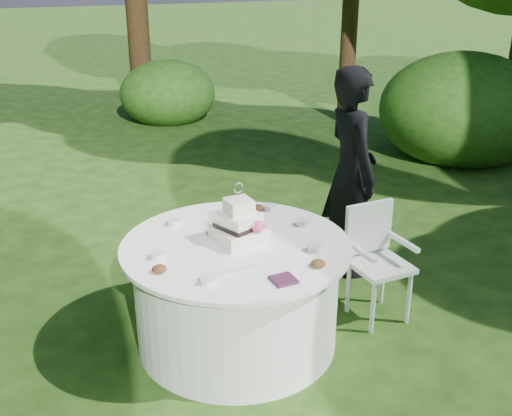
# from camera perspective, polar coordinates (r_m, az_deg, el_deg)

# --- Properties ---
(ground) EXTENTS (80.00, 80.00, 0.00)m
(ground) POSITION_cam_1_polar(r_m,az_deg,el_deg) (4.42, -1.79, -12.43)
(ground) COLOR #18350E
(ground) RESTS_ON ground
(napkins) EXTENTS (0.14, 0.14, 0.02)m
(napkins) POSITION_cam_1_polar(r_m,az_deg,el_deg) (3.57, 2.64, -6.84)
(napkins) COLOR #401B32
(napkins) RESTS_ON table
(feather_plume) EXTENTS (0.48, 0.07, 0.01)m
(feather_plume) POSITION_cam_1_polar(r_m,az_deg,el_deg) (3.65, -2.79, -6.21)
(feather_plume) COLOR white
(feather_plume) RESTS_ON table
(guest) EXTENTS (0.54, 0.72, 1.78)m
(guest) POSITION_cam_1_polar(r_m,az_deg,el_deg) (5.10, 9.03, 3.35)
(guest) COLOR black
(guest) RESTS_ON ground
(table) EXTENTS (1.56, 1.56, 0.77)m
(table) POSITION_cam_1_polar(r_m,az_deg,el_deg) (4.21, -1.86, -8.07)
(table) COLOR white
(table) RESTS_ON ground
(cake) EXTENTS (0.35, 0.35, 0.42)m
(cake) POSITION_cam_1_polar(r_m,az_deg,el_deg) (4.02, -1.57, -1.69)
(cake) COLOR silver
(cake) RESTS_ON table
(chair) EXTENTS (0.42, 0.40, 0.88)m
(chair) POSITION_cam_1_polar(r_m,az_deg,el_deg) (4.57, 11.29, -4.18)
(chair) COLOR silver
(chair) RESTS_ON ground
(votives) EXTENTS (1.20, 1.01, 0.04)m
(votives) POSITION_cam_1_polar(r_m,az_deg,el_deg) (4.08, -1.55, -2.80)
(votives) COLOR silver
(votives) RESTS_ON table
(petal_cups) EXTENTS (1.06, 1.08, 0.05)m
(petal_cups) POSITION_cam_1_polar(r_m,az_deg,el_deg) (3.97, -0.90, -3.44)
(petal_cups) COLOR #562D16
(petal_cups) RESTS_ON table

